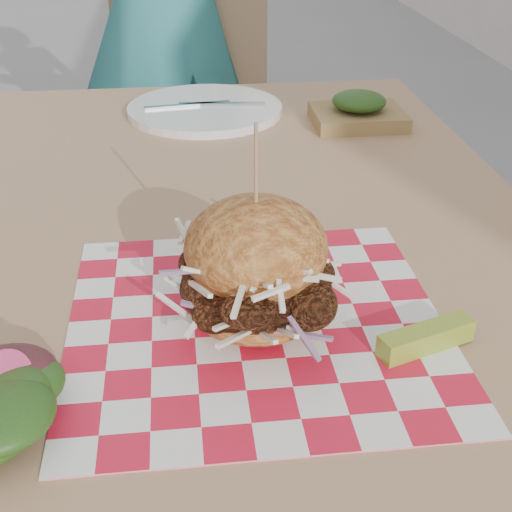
{
  "coord_description": "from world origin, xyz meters",
  "views": [
    {
      "loc": [
        -0.05,
        -0.72,
        1.15
      ],
      "look_at": [
        0.02,
        -0.16,
        0.82
      ],
      "focal_mm": 50.0,
      "sensor_mm": 36.0,
      "label": 1
    }
  ],
  "objects_px": {
    "patio_table": "(225,277)",
    "patio_chair": "(199,106)",
    "diner": "(165,15)",
    "sandwich": "(256,272)"
  },
  "relations": [
    {
      "from": "patio_chair",
      "to": "sandwich",
      "type": "relative_size",
      "value": 4.74
    },
    {
      "from": "sandwich",
      "to": "patio_table",
      "type": "bearing_deg",
      "value": 93.66
    },
    {
      "from": "patio_table",
      "to": "patio_chair",
      "type": "xyz_separation_m",
      "value": [
        0.01,
        1.1,
        -0.12
      ]
    },
    {
      "from": "patio_table",
      "to": "sandwich",
      "type": "distance_m",
      "value": 0.26
    },
    {
      "from": "patio_table",
      "to": "patio_chair",
      "type": "height_order",
      "value": "patio_chair"
    },
    {
      "from": "diner",
      "to": "patio_table",
      "type": "relative_size",
      "value": 1.3
    },
    {
      "from": "patio_chair",
      "to": "sandwich",
      "type": "distance_m",
      "value": 1.34
    },
    {
      "from": "diner",
      "to": "patio_chair",
      "type": "height_order",
      "value": "diner"
    },
    {
      "from": "diner",
      "to": "patio_table",
      "type": "distance_m",
      "value": 1.16
    },
    {
      "from": "diner",
      "to": "patio_chair",
      "type": "distance_m",
      "value": 0.25
    }
  ]
}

